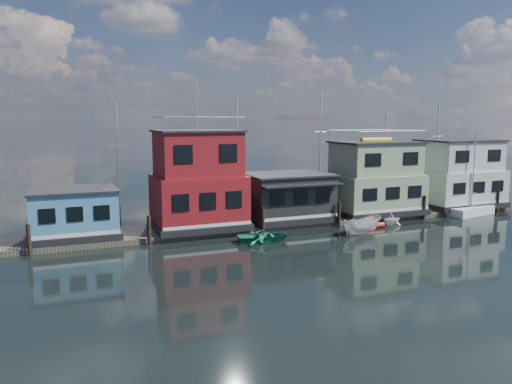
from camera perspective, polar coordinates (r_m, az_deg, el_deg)
name	(u,v)px	position (r m, az deg, el deg)	size (l,w,h in m)	color
ground	(373,259)	(34.03, 13.20, -7.46)	(160.00, 160.00, 0.00)	black
dock	(292,221)	(44.02, 4.19, -3.36)	(48.00, 5.00, 0.40)	#595147
houseboat_blue	(74,213)	(39.29, -20.08, -2.32)	(6.40, 4.90, 3.66)	black
houseboat_red	(198,182)	(40.39, -6.64, 1.15)	(7.40, 5.90, 11.86)	black
houseboat_dark	(288,197)	(43.39, 3.64, -0.55)	(7.40, 6.10, 4.06)	black
houseboat_green	(375,179)	(47.80, 13.43, 1.44)	(8.40, 5.90, 7.03)	black
houseboat_white	(458,175)	(54.19, 22.09, 1.84)	(8.40, 5.90, 6.66)	black
pilings	(304,217)	(41.25, 5.50, -2.90)	(42.28, 0.28, 2.20)	#2D2116
background_masts	(309,154)	(50.73, 6.10, 4.29)	(36.40, 0.16, 12.00)	silver
day_sailer	(471,210)	(51.96, 23.37, -1.92)	(5.42, 2.78, 8.16)	white
red_kayak	(368,226)	(42.93, 12.67, -3.81)	(0.45, 0.45, 3.10)	red
dinghy_teal	(264,237)	(37.47, 0.90, -5.11)	(2.82, 3.94, 0.82)	#238165
dinghy_white	(392,219)	(45.06, 15.29, -2.97)	(1.66, 1.93, 1.01)	white
motorboat	(362,225)	(40.74, 12.02, -3.75)	(1.39, 3.69, 1.42)	silver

